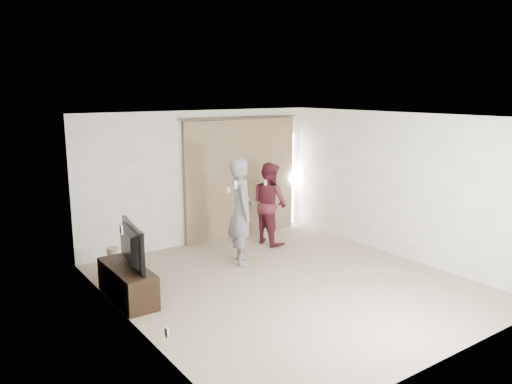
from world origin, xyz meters
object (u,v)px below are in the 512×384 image
tv (125,246)px  person_woman (270,203)px  tv_console (127,283)px  person_man (241,211)px

tv → person_woman: person_woman is taller
tv_console → person_man: bearing=9.3°
tv_console → person_man: person_man is taller
tv → tv_console: bearing=0.0°
person_man → person_woman: size_ratio=1.16×
tv → person_man: size_ratio=0.58×
tv_console → person_man: size_ratio=0.69×
person_man → person_woman: person_man is taller
person_man → person_woman: bearing=30.6°
tv → person_woman: (3.30, 1.01, -0.00)m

